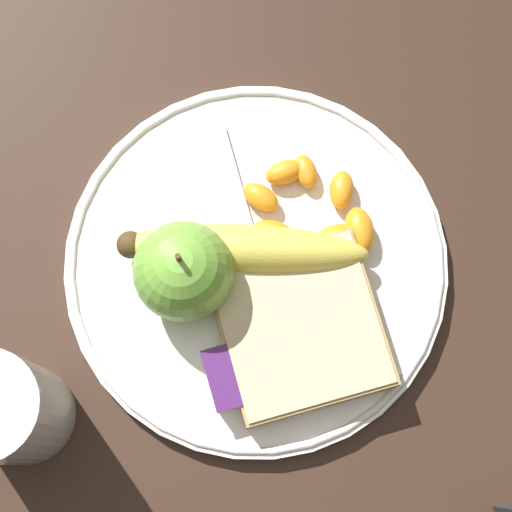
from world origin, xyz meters
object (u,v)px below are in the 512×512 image
object	(u,v)px
apple	(185,277)
bread_slice	(300,327)
jam_packet	(234,376)
juice_glass	(8,411)
plate	(256,264)
banana	(242,250)
fork	(249,251)

from	to	relation	value
apple	bread_slice	bearing A→B (deg)	52.76
jam_packet	juice_glass	bearing A→B (deg)	-96.53
juice_glass	jam_packet	size ratio (longest dim) A/B	2.40
plate	apple	size ratio (longest dim) A/B	3.55
plate	banana	size ratio (longest dim) A/B	1.57
banana	jam_packet	size ratio (longest dim) A/B	4.06
fork	jam_packet	bearing A→B (deg)	-21.57
banana	fork	world-z (taller)	banana
apple	banana	size ratio (longest dim) A/B	0.44
bread_slice	juice_glass	bearing A→B (deg)	-89.12
plate	apple	world-z (taller)	apple
bread_slice	fork	bearing A→B (deg)	-164.23
plate	jam_packet	xyz separation A→B (m)	(0.08, -0.04, 0.01)
apple	jam_packet	bearing A→B (deg)	10.90
apple	fork	bearing A→B (deg)	105.44
juice_glass	banana	size ratio (longest dim) A/B	0.59
plate	bread_slice	bearing A→B (deg)	15.76
plate	juice_glass	world-z (taller)	juice_glass
plate	apple	xyz separation A→B (m)	(0.00, -0.05, 0.04)
fork	banana	bearing A→B (deg)	-76.18
bread_slice	fork	world-z (taller)	bread_slice
plate	apple	distance (m)	0.06
juice_glass	bread_slice	size ratio (longest dim) A/B	0.91
bread_slice	apple	bearing A→B (deg)	-127.24
apple	bread_slice	xyz separation A→B (m)	(0.05, 0.07, -0.02)
banana	fork	xyz separation A→B (m)	(-0.00, 0.01, -0.02)
banana	fork	bearing A→B (deg)	102.76
apple	jam_packet	xyz separation A→B (m)	(0.07, 0.01, -0.02)
juice_glass	fork	bearing A→B (deg)	110.30
plate	apple	bearing A→B (deg)	-85.06
plate	jam_packet	world-z (taller)	jam_packet
apple	banana	world-z (taller)	apple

